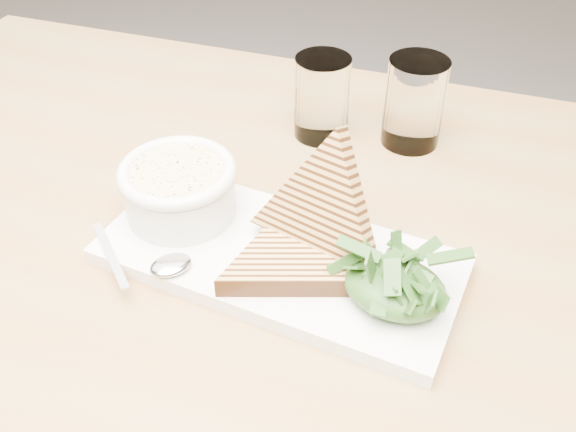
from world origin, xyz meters
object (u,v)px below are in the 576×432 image
at_px(table_top, 280,282).
at_px(glass_far, 414,103).
at_px(glass_near, 322,98).
at_px(platter, 279,259).
at_px(soup_bowl, 180,195).

xyz_separation_m(table_top, glass_far, (0.04, 0.28, 0.08)).
bearing_deg(glass_far, glass_near, -162.32).
relative_size(table_top, platter, 3.70).
distance_m(platter, soup_bowl, 0.13).
height_order(table_top, glass_far, glass_far).
height_order(platter, soup_bowl, soup_bowl).
distance_m(table_top, platter, 0.03).
xyz_separation_m(platter, glass_near, (-0.06, 0.24, 0.04)).
height_order(table_top, glass_near, glass_near).
bearing_deg(glass_far, table_top, -98.81).
bearing_deg(glass_near, glass_far, 17.68).
height_order(glass_near, glass_far, glass_far).
height_order(platter, glass_near, glass_near).
xyz_separation_m(platter, glass_far, (0.05, 0.28, 0.05)).
xyz_separation_m(table_top, platter, (-0.00, 0.00, 0.03)).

